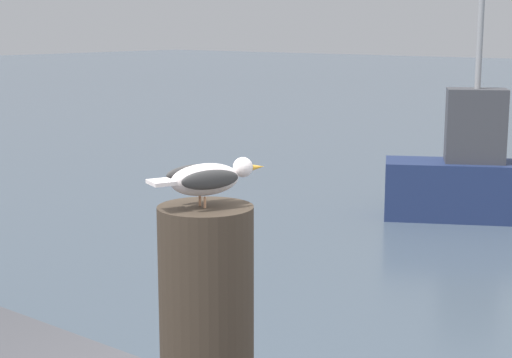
# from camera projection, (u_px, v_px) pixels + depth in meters

# --- Properties ---
(mooring_post) EXTENTS (0.30, 0.30, 0.94)m
(mooring_post) POSITION_uv_depth(u_px,v_px,m) (207.00, 350.00, 2.63)
(mooring_post) COLOR #382D23
(mooring_post) RESTS_ON harbor_quay
(seagull) EXTENTS (0.21, 0.38, 0.14)m
(seagull) POSITION_uv_depth(u_px,v_px,m) (207.00, 178.00, 2.53)
(seagull) COLOR tan
(seagull) RESTS_ON mooring_post
(boat_navy) EXTENTS (3.13, 2.21, 3.72)m
(boat_navy) POSITION_uv_depth(u_px,v_px,m) (499.00, 180.00, 11.10)
(boat_navy) COLOR navy
(boat_navy) RESTS_ON ground_plane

